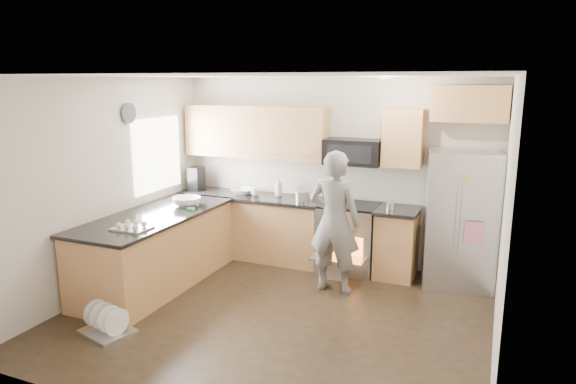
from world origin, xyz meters
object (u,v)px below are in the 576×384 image
at_px(person, 335,222).
at_px(dish_rack, 107,325).
at_px(refrigerator, 460,219).
at_px(stove_range, 349,222).

distance_m(person, dish_rack, 2.79).
distance_m(refrigerator, dish_rack, 4.29).
distance_m(stove_range, person, 0.79).
bearing_deg(stove_range, refrigerator, 0.30).
bearing_deg(stove_range, person, -87.85).
relative_size(refrigerator, person, 0.98).
distance_m(refrigerator, person, 1.59).
height_order(refrigerator, person, person).
xyz_separation_m(refrigerator, dish_rack, (-3.21, -2.74, -0.78)).
xyz_separation_m(stove_range, dish_rack, (-1.79, -2.73, -0.59)).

